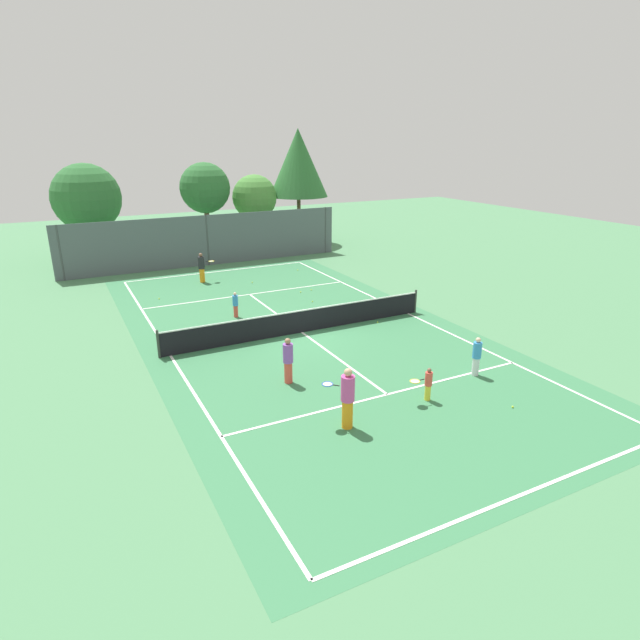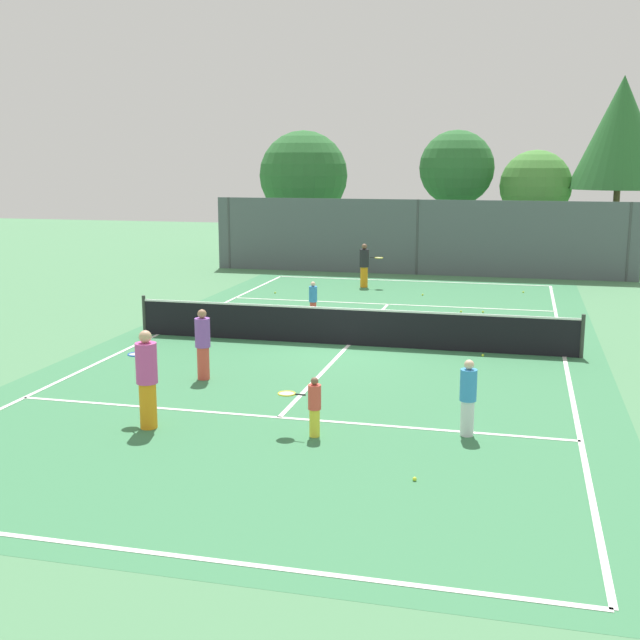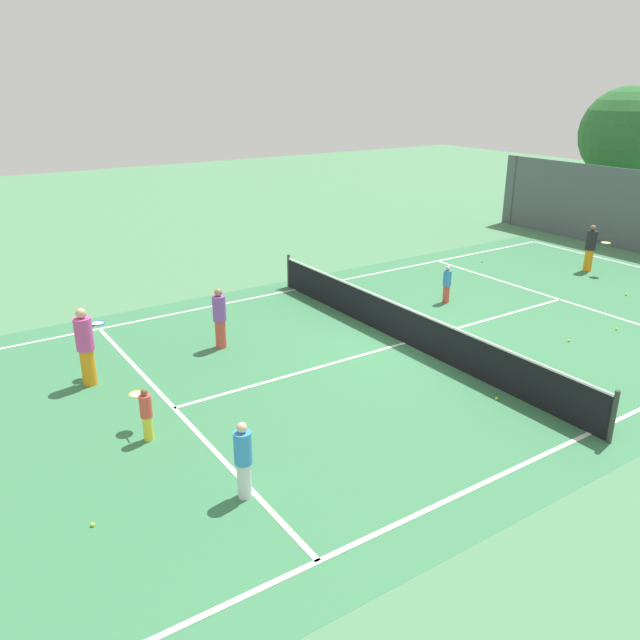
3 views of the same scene
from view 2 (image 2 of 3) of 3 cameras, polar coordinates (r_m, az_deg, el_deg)
name	(u,v)px [view 2 (image 2 of 3)]	position (r m, az deg, el deg)	size (l,w,h in m)	color
ground_plane	(349,345)	(21.61, 2.04, -1.77)	(80.00, 80.00, 0.00)	#4C8456
court_surface	(349,345)	(21.61, 2.04, -1.77)	(13.00, 25.00, 0.01)	#387A4C
tennis_net	(349,326)	(21.50, 2.05, -0.45)	(11.90, 0.10, 1.10)	#333833
perimeter_fence	(417,237)	(35.03, 6.84, 5.78)	(18.00, 0.12, 3.20)	#515B60
tree_0	(304,175)	(41.16, -1.16, 10.10)	(4.39, 4.39, 6.29)	brown
tree_1	(457,168)	(38.96, 9.55, 10.44)	(3.48, 3.48, 6.22)	brown
tree_2	(621,133)	(38.89, 20.36, 12.20)	(4.41, 4.41, 8.47)	brown
tree_3	(536,187)	(38.76, 14.88, 9.03)	(3.23, 3.23, 5.30)	brown
player_0	(364,265)	(31.41, 3.14, 3.88)	(0.93, 0.37, 1.68)	orange
player_1	(313,300)	(24.98, -0.49, 1.41)	(0.25, 0.25, 1.18)	#E54C3F
player_2	(147,378)	(15.11, -12.05, -4.00)	(0.84, 0.86, 1.83)	orange
player_3	(468,397)	(14.66, 10.34, -5.34)	(0.30, 0.30, 1.39)	silver
player_4	(312,405)	(14.43, -0.53, -6.01)	(0.80, 0.34, 1.09)	yellow
player_5	(203,344)	(18.27, -8.22, -1.65)	(0.34, 0.34, 1.59)	#E54C3F
ball_crate	(354,332)	(22.43, 2.38, -0.82)	(0.38, 0.32, 0.43)	green
tennis_ball_0	(275,293)	(30.00, -3.17, 1.93)	(0.07, 0.07, 0.07)	#CCE533
tennis_ball_1	(423,295)	(29.72, 7.21, 1.77)	(0.07, 0.07, 0.07)	#CCE533
tennis_ball_2	(483,355)	(20.74, 11.34, -2.44)	(0.07, 0.07, 0.07)	#CCE533
tennis_ball_3	(450,322)	(24.84, 9.09, -0.13)	(0.07, 0.07, 0.07)	#CCE533
tennis_ball_4	(210,328)	(23.78, -7.75, -0.59)	(0.07, 0.07, 0.07)	#CCE533
tennis_ball_5	(461,311)	(26.60, 9.86, 0.59)	(0.07, 0.07, 0.07)	#CCE533
tennis_ball_6	(316,329)	(23.55, -0.28, -0.60)	(0.07, 0.07, 0.07)	#CCE533
tennis_ball_7	(523,292)	(31.01, 14.06, 1.91)	(0.07, 0.07, 0.07)	#CCE533
tennis_ball_8	(483,312)	(26.68, 11.35, 0.57)	(0.07, 0.07, 0.07)	#CCE533
tennis_ball_9	(415,479)	(12.75, 6.65, -11.01)	(0.07, 0.07, 0.07)	#CCE533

